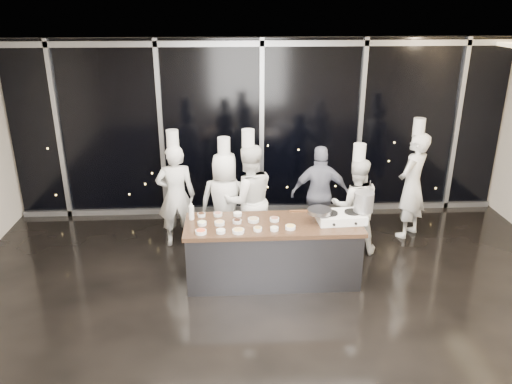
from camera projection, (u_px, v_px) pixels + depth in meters
ground at (278, 316)px, 6.42m from camera, size 9.00×9.00×0.00m
room_shell at (297, 148)px, 5.61m from camera, size 9.02×7.02×3.21m
window_wall at (261, 129)px, 9.03m from camera, size 8.90×0.11×3.20m
demo_counter at (273, 251)px, 7.09m from camera, size 2.46×0.86×0.90m
stove at (341, 217)px, 6.97m from camera, size 0.68×0.45×0.14m
frying_pan at (319, 211)px, 6.90m from camera, size 0.59×0.36×0.06m
stock_pot at (364, 202)px, 6.92m from camera, size 0.29×0.29×0.27m
prep_bowls at (238, 224)px, 6.85m from camera, size 1.35×0.71×0.05m
squeeze_bottle at (191, 211)px, 7.00m from camera, size 0.07×0.07×0.27m
chef_far_left at (176, 195)px, 7.99m from camera, size 0.65×0.45×1.94m
chef_left at (225, 202)px, 7.80m from camera, size 0.88×0.65×1.88m
chef_center at (248, 199)px, 7.74m from camera, size 1.00×0.87×2.01m
guest at (320, 194)px, 8.18m from camera, size 0.98×0.47×1.63m
chef_right at (355, 205)px, 7.81m from camera, size 0.81×0.66×1.78m
chef_side at (412, 184)px, 8.29m from camera, size 0.78×0.77×2.04m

